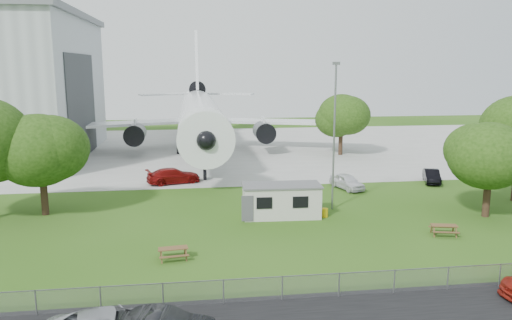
{
  "coord_description": "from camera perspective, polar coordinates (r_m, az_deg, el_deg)",
  "views": [
    {
      "loc": [
        -3.51,
        -32.88,
        11.83
      ],
      "look_at": [
        2.01,
        8.0,
        4.0
      ],
      "focal_mm": 35.0,
      "sensor_mm": 36.0,
      "label": 1
    }
  ],
  "objects": [
    {
      "name": "concrete_apron",
      "position": [
        71.95,
        -4.79,
        1.25
      ],
      "size": [
        120.0,
        46.0,
        0.03
      ],
      "primitive_type": "cube",
      "color": "#B7B7B2",
      "rests_on": "ground"
    },
    {
      "name": "tree_far_apron",
      "position": [
        67.37,
        9.73,
        4.78
      ],
      "size": [
        6.88,
        6.88,
        8.46
      ],
      "color": "#382619",
      "rests_on": "ground"
    },
    {
      "name": "tree_east_front",
      "position": [
        42.87,
        25.23,
        0.64
      ],
      "size": [
        6.33,
        6.33,
        8.25
      ],
      "color": "#382619",
      "rests_on": "ground"
    },
    {
      "name": "airliner",
      "position": [
        69.07,
        -6.42,
        5.23
      ],
      "size": [
        46.36,
        47.73,
        17.69
      ],
      "color": "white",
      "rests_on": "ground"
    },
    {
      "name": "tree_west_small",
      "position": [
        42.74,
        -23.43,
        1.37
      ],
      "size": [
        7.04,
        7.04,
        9.05
      ],
      "color": "#382619",
      "rests_on": "ground"
    },
    {
      "name": "site_cabin",
      "position": [
        39.66,
        2.94,
        -4.64
      ],
      "size": [
        6.8,
        2.95,
        2.62
      ],
      "color": "beige",
      "rests_on": "ground"
    },
    {
      "name": "fence",
      "position": [
        26.44,
        0.79,
        -15.83
      ],
      "size": [
        58.0,
        0.04,
        1.3
      ],
      "primitive_type": "cube",
      "color": "gray",
      "rests_on": "ground"
    },
    {
      "name": "car_apron_van",
      "position": [
        51.43,
        -9.42,
        -1.81
      ],
      "size": [
        5.78,
        3.58,
        1.56
      ],
      "primitive_type": "imported",
      "rotation": [
        0.0,
        0.0,
        1.85
      ],
      "color": "maroon",
      "rests_on": "ground"
    },
    {
      "name": "lamp_mast",
      "position": [
        41.21,
        8.91,
        2.48
      ],
      "size": [
        0.16,
        0.16,
        12.0
      ],
      "primitive_type": "cylinder",
      "color": "slate",
      "rests_on": "ground"
    },
    {
      "name": "ground",
      "position": [
        35.12,
        -1.52,
        -8.94
      ],
      "size": [
        160.0,
        160.0,
        0.0
      ],
      "primitive_type": "plane",
      "color": "#3F671F"
    },
    {
      "name": "picnic_west",
      "position": [
        31.95,
        -9.41,
        -11.14
      ],
      "size": [
        1.97,
        1.71,
        0.76
      ],
      "primitive_type": null,
      "rotation": [
        0.0,
        0.0,
        0.12
      ],
      "color": "brown",
      "rests_on": "ground"
    },
    {
      "name": "picnic_east",
      "position": [
        38.12,
        20.62,
        -8.05
      ],
      "size": [
        2.09,
        1.87,
        0.76
      ],
      "primitive_type": null,
      "rotation": [
        0.0,
        0.0,
        -0.23
      ],
      "color": "brown",
      "rests_on": "ground"
    },
    {
      "name": "car_ne_sedan",
      "position": [
        54.12,
        19.43,
        -1.78
      ],
      "size": [
        2.7,
        4.32,
        1.34
      ],
      "primitive_type": "imported",
      "rotation": [
        0.0,
        0.0,
        -0.34
      ],
      "color": "black",
      "rests_on": "ground"
    },
    {
      "name": "car_ne_hatch",
      "position": [
        49.25,
        10.36,
        -2.46
      ],
      "size": [
        2.87,
        4.57,
        1.45
      ],
      "primitive_type": "imported",
      "rotation": [
        0.0,
        0.0,
        0.29
      ],
      "color": "silver",
      "rests_on": "ground"
    }
  ]
}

